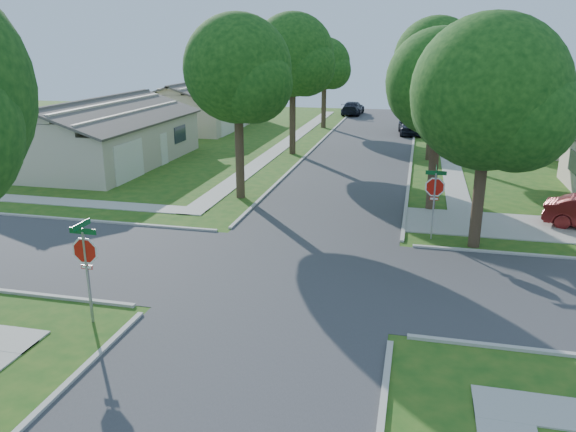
% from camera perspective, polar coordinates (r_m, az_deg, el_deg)
% --- Properties ---
extents(ground, '(100.00, 100.00, 0.00)m').
position_cam_1_polar(ground, '(19.34, 0.34, -5.83)').
color(ground, '#1F4F15').
rests_on(ground, ground).
extents(road_ns, '(7.00, 100.00, 0.02)m').
position_cam_1_polar(road_ns, '(19.34, 0.34, -5.81)').
color(road_ns, '#333335').
rests_on(road_ns, ground).
extents(sidewalk_ne, '(1.20, 40.00, 0.04)m').
position_cam_1_polar(sidewalk_ne, '(44.06, 15.88, 6.74)').
color(sidewalk_ne, '#9E9B91').
rests_on(sidewalk_ne, ground).
extents(sidewalk_nw, '(1.20, 40.00, 0.04)m').
position_cam_1_polar(sidewalk_nw, '(45.13, 0.11, 7.63)').
color(sidewalk_nw, '#9E9B91').
rests_on(sidewalk_nw, ground).
extents(driveway, '(8.80, 3.60, 0.05)m').
position_cam_1_polar(driveway, '(25.90, 21.34, -0.93)').
color(driveway, '#9E9B91').
rests_on(driveway, ground).
extents(stop_sign_sw, '(1.05, 0.80, 2.98)m').
position_cam_1_polar(stop_sign_sw, '(16.29, -19.89, -3.76)').
color(stop_sign_sw, gray).
rests_on(stop_sign_sw, ground).
extents(stop_sign_ne, '(1.05, 0.80, 2.98)m').
position_cam_1_polar(stop_sign_ne, '(22.75, 14.68, 2.56)').
color(stop_sign_ne, gray).
rests_on(stop_sign_ne, ground).
extents(tree_e_near, '(4.97, 4.80, 8.28)m').
position_cam_1_polar(tree_e_near, '(26.44, 15.25, 12.47)').
color(tree_e_near, '#38281C').
rests_on(tree_e_near, ground).
extents(tree_e_mid, '(5.59, 5.40, 9.21)m').
position_cam_1_polar(tree_e_mid, '(38.38, 14.87, 14.74)').
color(tree_e_mid, '#38281C').
rests_on(tree_e_mid, ground).
extents(tree_e_far, '(5.17, 5.00, 8.72)m').
position_cam_1_polar(tree_e_far, '(51.38, 14.56, 14.96)').
color(tree_e_far, '#38281C').
rests_on(tree_e_far, ground).
extents(tree_w_near, '(5.38, 5.20, 8.97)m').
position_cam_1_polar(tree_w_near, '(27.75, -5.03, 14.18)').
color(tree_w_near, '#38281C').
rests_on(tree_w_near, ground).
extents(tree_w_mid, '(5.80, 5.60, 9.56)m').
position_cam_1_polar(tree_w_mid, '(39.31, 0.57, 15.68)').
color(tree_w_mid, '#38281C').
rests_on(tree_w_mid, ground).
extents(tree_w_far, '(4.76, 4.60, 8.04)m').
position_cam_1_polar(tree_w_far, '(52.11, 3.78, 14.96)').
color(tree_w_far, '#38281C').
rests_on(tree_w_far, ground).
extents(tree_ne_corner, '(5.80, 5.60, 8.66)m').
position_cam_1_polar(tree_ne_corner, '(21.78, 19.87, 11.02)').
color(tree_ne_corner, '#38281C').
rests_on(tree_ne_corner, ground).
extents(house_nw_near, '(8.42, 13.60, 4.23)m').
position_cam_1_polar(house_nw_near, '(38.47, -18.40, 7.33)').
color(house_nw_near, '#B5A58F').
rests_on(house_nw_near, ground).
extents(house_nw_far, '(8.42, 13.60, 4.23)m').
position_cam_1_polar(house_nw_far, '(53.56, -8.94, 10.57)').
color(house_nw_far, '#B5A58F').
rests_on(house_nw_far, ground).
extents(car_curb_east, '(2.33, 4.90, 1.62)m').
position_cam_1_polar(car_curb_east, '(49.69, 12.33, 9.05)').
color(car_curb_east, black).
rests_on(car_curb_east, ground).
extents(car_curb_west, '(2.21, 5.01, 1.43)m').
position_cam_1_polar(car_curb_west, '(62.22, 6.60, 10.84)').
color(car_curb_west, black).
rests_on(car_curb_west, ground).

